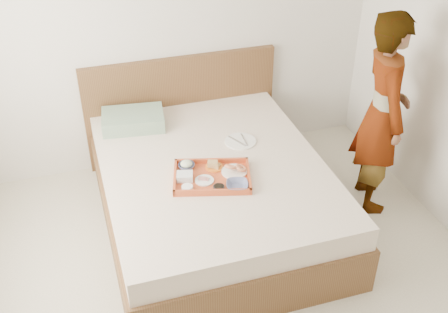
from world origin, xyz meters
TOP-DOWN VIEW (x-y plane):
  - wall_back at (0.00, 2.00)m, footprint 3.50×0.01m
  - bed at (0.09, 1.00)m, footprint 1.65×2.00m
  - headboard at (0.09, 1.97)m, footprint 1.65×0.06m
  - pillow at (-0.36, 1.70)m, footprint 0.52×0.39m
  - tray at (0.03, 0.83)m, footprint 0.61×0.51m
  - prawn_plate at (0.20, 0.84)m, footprint 0.22×0.22m
  - navy_bowl_big at (0.16, 0.67)m, footprint 0.18×0.18m
  - sauce_dish at (0.04, 0.68)m, footprint 0.09×0.09m
  - meat_plate at (-0.03, 0.80)m, footprint 0.16×0.16m
  - bread_plate at (0.08, 0.94)m, footprint 0.16×0.16m
  - salad_bowl at (-0.11, 0.99)m, footprint 0.14×0.14m
  - plastic_tub at (-0.15, 0.86)m, footprint 0.13×0.12m
  - cheese_round at (-0.16, 0.75)m, footprint 0.09×0.09m
  - dinner_plate at (0.38, 1.22)m, footprint 0.27×0.27m
  - person at (1.36, 0.89)m, footprint 0.50×0.65m

SIDE VIEW (x-z plane):
  - bed at x=0.09m, z-range 0.00..0.53m
  - headboard at x=0.09m, z-range 0.00..0.95m
  - dinner_plate at x=0.38m, z-range 0.53..0.54m
  - meat_plate at x=-0.03m, z-range 0.54..0.55m
  - bread_plate at x=0.08m, z-range 0.54..0.55m
  - prawn_plate at x=0.20m, z-range 0.54..0.56m
  - tray at x=0.03m, z-range 0.53..0.58m
  - cheese_round at x=-0.16m, z-range 0.54..0.57m
  - sauce_dish at x=0.04m, z-range 0.54..0.57m
  - salad_bowl at x=-0.11m, z-range 0.54..0.58m
  - navy_bowl_big at x=0.16m, z-range 0.54..0.58m
  - plastic_tub at x=-0.15m, z-range 0.54..0.59m
  - pillow at x=-0.36m, z-range 0.53..0.65m
  - person at x=1.36m, z-range 0.00..1.57m
  - wall_back at x=0.00m, z-range 0.00..2.60m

